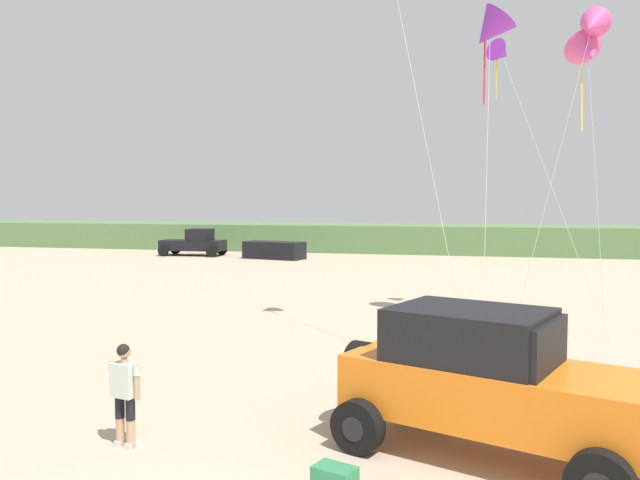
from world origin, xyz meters
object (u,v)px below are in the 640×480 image
(jeep, at_px, (487,379))
(person_watching, at_px, (125,389))
(cooler_box, at_px, (335,480))
(kite_black_sled, at_px, (490,30))
(kite_orange_streamer, at_px, (588,53))
(distant_sedan, at_px, (274,250))
(kite_white_parafoil, at_px, (501,54))
(distant_pickup, at_px, (195,243))
(kite_purple_stunt, at_px, (592,26))

(jeep, bearing_deg, person_watching, -169.34)
(cooler_box, relative_size, kite_black_sled, 0.06)
(cooler_box, distance_m, kite_orange_streamer, 15.77)
(distant_sedan, height_order, kite_white_parafoil, kite_white_parafoil)
(distant_pickup, bearing_deg, kite_purple_stunt, -43.83)
(cooler_box, height_order, kite_white_parafoil, kite_white_parafoil)
(distant_sedan, relative_size, kite_white_parafoil, 0.45)
(person_watching, xyz_separation_m, distant_sedan, (-8.23, 32.45, -0.34))
(distant_pickup, bearing_deg, kite_orange_streamer, -43.14)
(jeep, distance_m, kite_orange_streamer, 13.23)
(cooler_box, distance_m, kite_white_parafoil, 16.63)
(person_watching, xyz_separation_m, distant_pickup, (-14.73, 33.56, 0.00))
(kite_black_sled, bearing_deg, distant_pickup, 132.65)
(kite_white_parafoil, bearing_deg, kite_purple_stunt, -38.85)
(kite_black_sled, relative_size, kite_orange_streamer, 1.09)
(jeep, relative_size, kite_black_sled, 0.50)
(person_watching, bearing_deg, cooler_box, -12.16)
(kite_purple_stunt, height_order, kite_orange_streamer, kite_purple_stunt)
(distant_sedan, bearing_deg, kite_white_parafoil, -39.88)
(jeep, relative_size, kite_orange_streamer, 0.54)
(person_watching, bearing_deg, jeep, 10.66)
(kite_white_parafoil, bearing_deg, distant_pickup, 135.63)
(person_watching, height_order, distant_pickup, distant_pickup)
(person_watching, distance_m, cooler_box, 3.75)
(cooler_box, distance_m, distant_sedan, 35.26)
(kite_black_sled, xyz_separation_m, kite_purple_stunt, (2.86, -0.18, -0.11))
(distant_pickup, distance_m, kite_orange_streamer, 32.74)
(jeep, height_order, kite_orange_streamer, kite_orange_streamer)
(kite_black_sled, distance_m, kite_purple_stunt, 2.87)
(cooler_box, xyz_separation_m, kite_orange_streamer, (4.95, 12.54, 8.19))
(kite_purple_stunt, xyz_separation_m, kite_orange_streamer, (-0.01, 0.54, -0.67))
(cooler_box, relative_size, distant_sedan, 0.13)
(kite_black_sled, bearing_deg, distant_sedan, 123.46)
(cooler_box, bearing_deg, distant_pickup, 137.18)
(jeep, xyz_separation_m, kite_white_parafoil, (0.51, 12.16, 7.63))
(cooler_box, bearing_deg, kite_orange_streamer, 87.58)
(cooler_box, relative_size, distant_pickup, 0.12)
(distant_pickup, bearing_deg, kite_white_parafoil, -44.37)
(kite_white_parafoil, bearing_deg, cooler_box, -100.09)
(distant_pickup, distance_m, kite_white_parafoil, 30.16)
(cooler_box, bearing_deg, kite_black_sled, 99.37)
(cooler_box, bearing_deg, jeep, 61.80)
(jeep, bearing_deg, distant_pickup, 121.97)
(kite_purple_stunt, bearing_deg, distant_sedan, 128.32)
(kite_white_parafoil, xyz_separation_m, kite_orange_streamer, (2.46, -1.45, -0.45))
(kite_white_parafoil, xyz_separation_m, kite_black_sled, (-0.40, -1.80, 0.32))
(distant_pickup, xyz_separation_m, kite_white_parafoil, (20.81, -20.35, 7.89))
(distant_pickup, height_order, kite_white_parafoil, kite_white_parafoil)
(cooler_box, height_order, kite_purple_stunt, kite_purple_stunt)
(distant_pickup, relative_size, kite_orange_streamer, 0.51)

